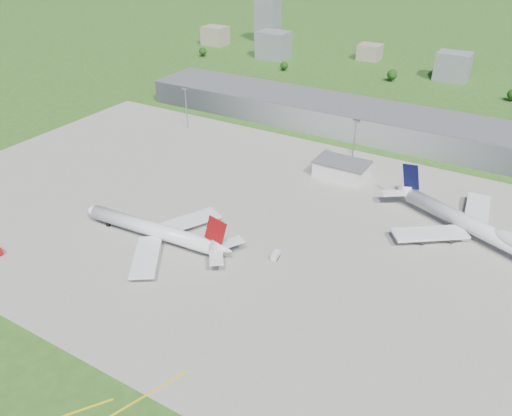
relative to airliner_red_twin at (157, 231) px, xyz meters
The scene contains 18 objects.
ground 147.83m from the airliner_red_twin, 77.45° to the left, with size 1400.00×1400.00×0.00m, color #2F591C.
apron 54.51m from the airliner_red_twin, 39.09° to the left, with size 360.00×190.00×0.08m, color gray.
terminal 162.43m from the airliner_red_twin, 78.60° to the left, with size 300.00×42.00×15.00m, color gray.
ops_building 103.20m from the airliner_red_twin, 65.91° to the left, with size 26.00×16.00×8.00m, color silver.
mast_west 129.18m from the airliner_red_twin, 121.87° to the left, with size 3.50×2.00×25.90m.
mast_center 117.70m from the airliner_red_twin, 68.91° to the left, with size 3.50×2.00×25.90m.
airliner_red_twin is the anchor object (origin of this frame).
airliner_blue_quad 130.40m from the airliner_red_twin, 31.37° to the left, with size 76.48×58.04×21.16m.
tug_yellow 12.33m from the airliner_red_twin, 22.03° to the left, with size 4.46×4.13×1.91m.
van_white_near 49.63m from the airliner_red_twin, 17.04° to the left, with size 2.97×5.50×2.66m.
bldg_far_w 366.12m from the airliner_red_twin, 120.88° to the left, with size 24.00×20.00×18.00m, color gray.
bldg_w 313.44m from the airliner_red_twin, 110.14° to the left, with size 28.00×22.00×24.00m, color slate.
bldg_cw 335.37m from the airliner_red_twin, 94.77° to the left, with size 20.00×18.00×14.00m, color gray.
bldg_c 308.69m from the airliner_red_twin, 80.28° to the left, with size 26.00×20.00×22.00m, color slate.
bldg_tall_w 384.20m from the airliner_red_twin, 112.66° to the left, with size 22.00×20.00×44.00m, color slate.
tree_far_w 313.04m from the airliner_red_twin, 122.43° to the left, with size 7.20×7.20×8.80m.
tree_w 270.66m from the airliner_red_twin, 106.72° to the left, with size 6.75×6.75×8.25m.
tree_c 274.47m from the airliner_red_twin, 87.47° to the left, with size 8.10×8.10×9.90m.
Camera 1 is at (89.19, -119.93, 115.76)m, focal length 35.00 mm.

